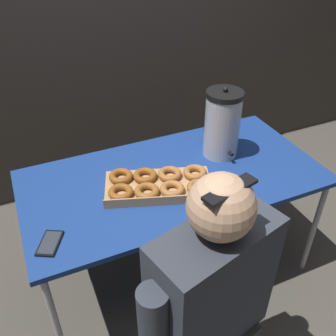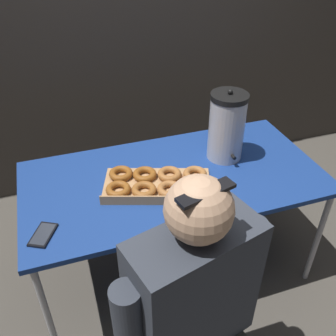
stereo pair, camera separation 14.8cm
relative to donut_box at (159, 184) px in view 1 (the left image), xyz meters
The scene contains 7 objects.
ground_plane 0.74m from the donut_box, 29.00° to the left, with size 12.00×12.00×0.00m, color #4C473F.
back_wall 1.30m from the donut_box, 84.59° to the left, with size 6.00×0.11×2.58m.
folding_table 0.14m from the donut_box, 29.00° to the left, with size 1.57×0.79×0.71m.
donut_box is the anchor object (origin of this frame).
coffee_urn 0.50m from the donut_box, 18.89° to the left, with size 0.20×0.23×0.41m.
cell_phone 0.59m from the donut_box, 163.91° to the right, with size 0.14×0.17×0.01m.
person_seated 0.68m from the donut_box, 95.74° to the right, with size 0.62×0.34×1.24m.
Camera 1 is at (-0.67, -1.43, 1.89)m, focal length 40.00 mm.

